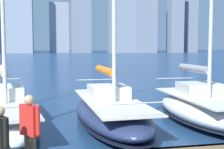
# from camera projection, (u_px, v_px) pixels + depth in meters

# --- Properties ---
(city_skyline) EXTENTS (166.54, 23.65, 54.26)m
(city_skyline) POSITION_uv_depth(u_px,v_px,m) (47.00, 14.00, 158.70)
(city_skyline) COLOR gray
(city_skyline) RESTS_ON ground
(sailboat_grey) EXTENTS (2.90, 6.76, 10.48)m
(sailboat_grey) POSITION_uv_depth(u_px,v_px,m) (202.00, 107.00, 13.87)
(sailboat_grey) COLOR silver
(sailboat_grey) RESTS_ON ground
(sailboat_orange) EXTENTS (3.02, 7.96, 9.37)m
(sailboat_orange) POSITION_uv_depth(u_px,v_px,m) (110.00, 111.00, 13.28)
(sailboat_orange) COLOR navy
(sailboat_orange) RESTS_ON ground
(sailboat_tan) EXTENTS (3.95, 9.38, 12.75)m
(sailboat_tan) POSITION_uv_depth(u_px,v_px,m) (5.00, 111.00, 12.98)
(sailboat_tan) COLOR white
(sailboat_tan) RESTS_ON ground
(person_red_shirt) EXTENTS (0.47, 0.48, 1.72)m
(person_red_shirt) POSITION_uv_depth(u_px,v_px,m) (30.00, 125.00, 6.90)
(person_red_shirt) COLOR #4C473D
(person_red_shirt) RESTS_ON dock_pier
(person_black_shirt) EXTENTS (0.38, 0.51, 1.59)m
(person_black_shirt) POSITION_uv_depth(u_px,v_px,m) (0.00, 137.00, 6.30)
(person_black_shirt) COLOR #2D3347
(person_black_shirt) RESTS_ON dock_pier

